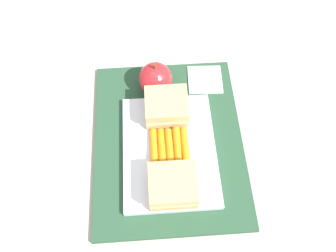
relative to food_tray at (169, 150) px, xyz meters
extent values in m
plane|color=#B7AD99|center=(0.03, 0.00, -0.02)|extent=(2.40, 2.40, 0.00)
cube|color=#284C33|center=(0.03, 0.00, -0.01)|extent=(0.36, 0.28, 0.01)
cube|color=white|center=(0.00, 0.00, 0.00)|extent=(0.23, 0.17, 0.01)
cube|color=tan|center=(-0.08, 0.00, 0.01)|extent=(0.07, 0.08, 0.02)
cube|color=beige|center=(-0.08, 0.00, 0.03)|extent=(0.07, 0.07, 0.01)
cube|color=tan|center=(-0.08, 0.00, 0.04)|extent=(0.07, 0.08, 0.02)
cube|color=tan|center=(0.08, 0.00, 0.01)|extent=(0.07, 0.08, 0.02)
cube|color=beige|center=(0.08, 0.00, 0.03)|extent=(0.07, 0.07, 0.01)
cube|color=tan|center=(0.08, 0.00, 0.04)|extent=(0.07, 0.08, 0.02)
cylinder|color=orange|center=(0.00, -0.03, 0.01)|extent=(0.08, 0.01, 0.02)
cylinder|color=orange|center=(0.00, -0.01, 0.01)|extent=(0.08, 0.01, 0.02)
cylinder|color=orange|center=(0.00, 0.00, 0.01)|extent=(0.08, 0.01, 0.02)
cylinder|color=orange|center=(0.00, 0.01, 0.01)|extent=(0.08, 0.01, 0.02)
cylinder|color=orange|center=(0.00, 0.03, 0.01)|extent=(0.08, 0.01, 0.02)
sphere|color=red|center=(0.15, 0.02, 0.03)|extent=(0.07, 0.07, 0.07)
cylinder|color=brown|center=(0.15, 0.02, 0.07)|extent=(0.01, 0.00, 0.01)
cube|color=white|center=(0.16, -0.09, 0.00)|extent=(0.07, 0.07, 0.00)
camera|label=1|loc=(-0.27, 0.02, 0.59)|focal=37.51mm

